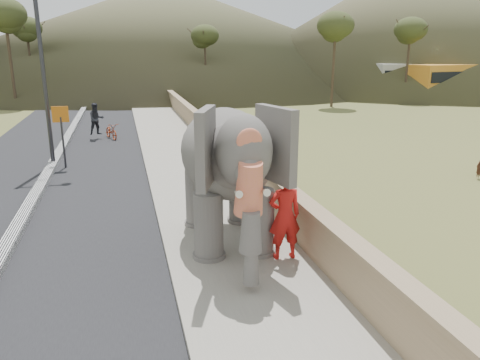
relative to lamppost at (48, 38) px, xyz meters
name	(u,v)px	position (x,y,z in m)	size (l,w,h in m)	color
road	(37,197)	(-0.31, -4.19, -4.86)	(7.00, 120.00, 0.03)	black
median	(36,194)	(-0.31, -4.19, -4.76)	(0.35, 120.00, 0.22)	black
walkway	(195,184)	(4.69, -4.19, -4.80)	(3.00, 120.00, 0.15)	#9E9687
parapet	(243,168)	(6.34, -4.19, -4.32)	(0.30, 120.00, 1.10)	tan
lamppost	(48,38)	(0.00, 0.00, 0.00)	(1.76, 0.36, 8.00)	#29292E
signboard	(62,126)	(0.19, -0.46, -3.23)	(0.60, 0.08, 2.40)	#2D2D33
distant_car	(337,90)	(22.21, 21.84, -4.15)	(1.70, 4.23, 1.44)	silver
bus_white	(432,80)	(31.06, 19.90, -3.32)	(2.50, 11.00, 3.10)	beige
bus_orange	(463,82)	(32.71, 17.82, -3.32)	(2.50, 11.00, 3.10)	orange
hill_right	(416,20)	(40.69, 37.81, 3.13)	(56.00, 56.00, 16.00)	brown
hill_far	(165,31)	(9.69, 55.81, 2.13)	(80.00, 80.00, 14.00)	brown
elephant_and_man	(227,172)	(4.71, -9.09, -3.11)	(2.53, 4.58, 3.25)	slate
motorcyclist	(104,125)	(1.50, 5.37, -4.13)	(1.65, 1.64, 1.85)	maroon
trees	(180,58)	(6.57, 14.03, -1.05)	(47.95, 42.38, 9.05)	#473828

